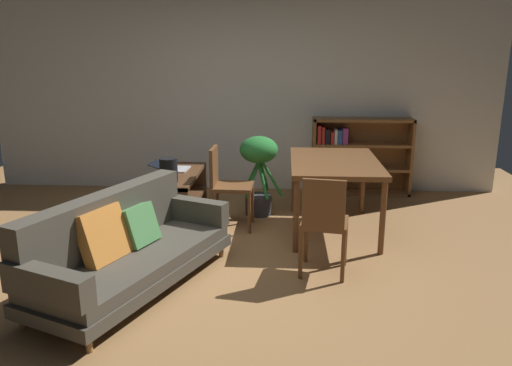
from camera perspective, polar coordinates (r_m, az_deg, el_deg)
The scene contains 11 objects.
ground_plane at distance 4.48m, azimuth -4.53°, elevation -9.80°, with size 8.16×8.16×0.00m, color #9E7042.
back_wall_panel at distance 6.76m, azimuth -1.64°, elevation 10.60°, with size 6.80×0.10×2.70m, color silver.
fabric_couch at distance 4.18m, azimuth -14.73°, elevation -7.03°, with size 1.39×1.99×0.76m.
media_console at distance 5.65m, azimuth -8.94°, elevation -1.70°, with size 0.47×1.18×0.55m.
open_laptop at distance 5.76m, azimuth -9.59°, elevation 1.73°, with size 0.44×0.31×0.09m.
desk_speaker at distance 5.22m, azimuth -9.94°, elevation 1.47°, with size 0.18×0.18×0.25m.
potted_floor_plant at distance 5.72m, azimuth 0.32°, elevation 1.99°, with size 0.51×0.47×0.92m.
dining_table at distance 5.24m, azimuth 8.94°, elevation 1.78°, with size 0.90×1.35×0.76m.
dining_chair_near at distance 5.33m, azimuth -3.47°, elevation 0.03°, with size 0.44×0.41×0.88m.
dining_chair_far at distance 4.21m, azimuth 7.77°, elevation -4.23°, with size 0.44×0.44×0.88m.
bookshelf at distance 6.75m, azimuth 11.07°, elevation 3.01°, with size 1.29×0.30×1.01m.
Camera 1 is at (0.58, -4.02, 1.88)m, focal length 35.05 mm.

